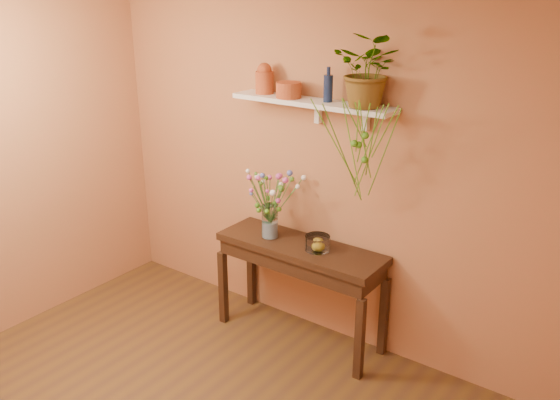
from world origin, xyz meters
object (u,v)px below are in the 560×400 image
glass_vase (270,223)px  bouquet (272,188)px  sideboard (300,259)px  spider_plant (369,70)px  terracotta_jug (264,79)px  glass_bowl (317,244)px  blue_bottle (328,88)px

glass_vase → bouquet: (0.02, 0.01, 0.30)m
sideboard → spider_plant: size_ratio=2.72×
terracotta_jug → glass_bowl: 1.32m
spider_plant → glass_bowl: spider_plant is taller
terracotta_jug → glass_vase: terracotta_jug is taller
spider_plant → glass_bowl: (-0.31, -0.11, -1.31)m
bouquet → glass_bowl: 0.55m
spider_plant → glass_bowl: bearing=-159.8°
sideboard → glass_bowl: (0.16, -0.01, 0.17)m
spider_plant → glass_vase: (-0.75, -0.13, -1.25)m
sideboard → bouquet: bouquet is taller
spider_plant → bouquet: 1.20m
blue_bottle → glass_vase: (-0.42, -0.14, -1.10)m
terracotta_jug → glass_bowl: terracotta_jug is taller
glass_bowl → bouquet: bearing=-179.0°
terracotta_jug → blue_bottle: bearing=-0.0°
bouquet → terracotta_jug: bearing=141.9°
glass_vase → bouquet: bouquet is taller
blue_bottle → glass_bowl: bearing=-80.3°
terracotta_jug → glass_vase: size_ratio=0.87×
sideboard → blue_bottle: bearing=42.0°
glass_bowl → sideboard: bearing=178.0°
glass_vase → bouquet: 0.30m
glass_vase → bouquet: bearing=18.1°
blue_bottle → spider_plant: spider_plant is taller
sideboard → glass_vase: 0.37m
bouquet → glass_bowl: bouquet is taller
blue_bottle → glass_bowl: blue_bottle is taller
terracotta_jug → bouquet: size_ratio=0.52×
spider_plant → terracotta_jug: bearing=179.0°
spider_plant → glass_bowl: 1.35m
glass_vase → bouquet: size_ratio=0.60×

